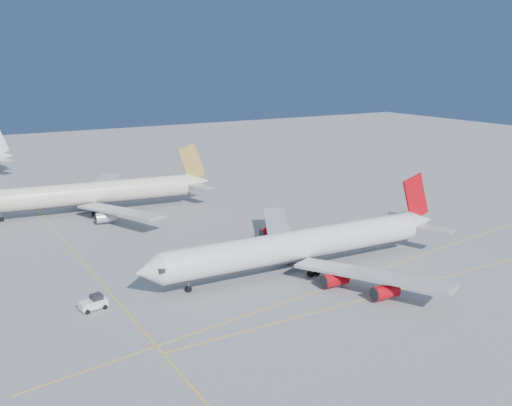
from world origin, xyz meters
name	(u,v)px	position (x,y,z in m)	size (l,w,h in m)	color
ground	(332,269)	(0.00, 0.00, 0.00)	(500.00, 500.00, 0.00)	slate
taxiway_lines	(249,273)	(-14.71, 6.34, 0.01)	(118.86, 140.00, 0.02)	yellow
airliner_virgin	(304,245)	(-4.52, 2.90, 4.87)	(65.47, 58.81, 16.16)	white
airliner_etihad	(95,193)	(-27.14, 65.69, 5.08)	(63.98, 58.73, 16.70)	beige
pushback_tug	(94,303)	(-44.12, 5.20, 1.11)	(4.53, 3.16, 2.39)	white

